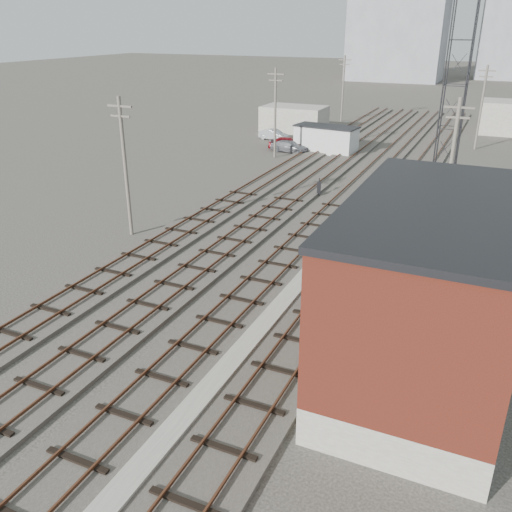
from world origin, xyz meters
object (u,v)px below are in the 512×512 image
Objects in this scene: site_trailer at (326,139)px; car_red at (288,143)px; signal_mast at (320,317)px; car_silver at (274,135)px; car_grey at (289,146)px; switch_stand at (319,188)px.

site_trailer is 4.21m from car_red.
signal_mast reaches higher than car_silver.
car_grey is (4.09, -5.37, -0.02)m from car_silver.
site_trailer is 4.05m from car_grey.
car_red reaches higher than car_silver.
signal_mast is at bearing -85.96° from switch_stand.
switch_stand is 17.39m from car_red.
signal_mast is 40.52m from car_grey.
car_silver is (-19.81, 42.67, -1.62)m from signal_mast.
signal_mast is at bearing -138.18° from car_silver.
switch_stand is at bearing -162.86° from car_red.
signal_mast reaches higher than car_grey.
site_trailer is at bearing -62.31° from car_grey.
car_silver reaches higher than car_grey.
switch_stand is (-7.59, 23.02, -1.63)m from signal_mast.
car_red reaches higher than switch_stand.
site_trailer is at bearing -99.36° from car_silver.
site_trailer is at bearing -92.67° from car_red.
car_red is 0.96m from car_grey.
signal_mast reaches higher than switch_stand.
car_red is at bearing 112.97° from signal_mast.
car_red reaches higher than car_grey.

